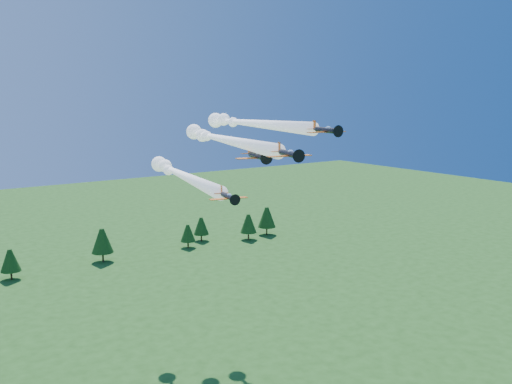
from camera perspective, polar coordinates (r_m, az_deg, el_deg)
plane_lead at (r=120.01m, az=-3.40°, el=5.32°), size 18.59×59.31×3.70m
plane_left at (r=121.96m, az=-7.61°, el=1.80°), size 15.42×52.46×3.70m
plane_right at (r=127.63m, az=-0.65°, el=6.92°), size 12.56×54.44×3.70m
plane_slot at (r=103.27m, az=0.13°, el=3.65°), size 8.39×9.24×2.93m
treeline at (r=204.32m, az=-16.12°, el=-5.16°), size 163.42×19.92×11.92m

